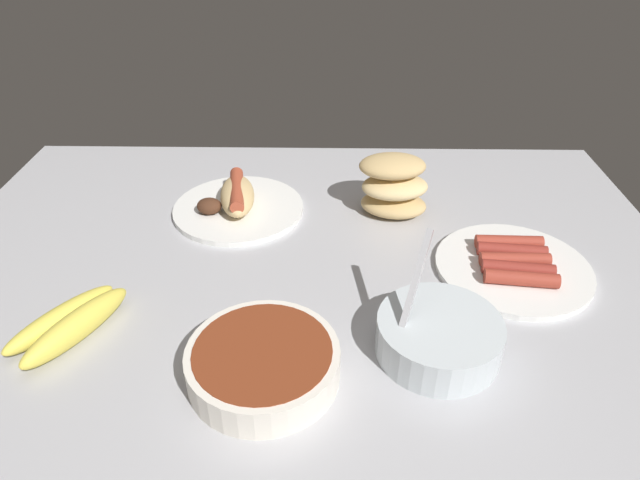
{
  "coord_description": "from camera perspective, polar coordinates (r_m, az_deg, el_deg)",
  "views": [
    {
      "loc": [
        -3.77,
        68.37,
        51.91
      ],
      "look_at": [
        -2.45,
        -4.01,
        3.0
      ],
      "focal_mm": 31.1,
      "sensor_mm": 36.0,
      "label": 1
    }
  ],
  "objects": [
    {
      "name": "bowl_coleslaw",
      "position": [
        0.73,
        12.11,
        -9.52
      ],
      "size": [
        15.9,
        15.9,
        14.64
      ],
      "color": "silver",
      "rests_on": "ground_plane"
    },
    {
      "name": "bowl_chili",
      "position": [
        0.69,
        -5.86,
        -12.36
      ],
      "size": [
        18.61,
        18.61,
        4.39
      ],
      "color": "white",
      "rests_on": "ground_plane"
    },
    {
      "name": "bread_stack",
      "position": [
        0.98,
        7.58,
        5.55
      ],
      "size": [
        13.14,
        10.52,
        10.8
      ],
      "color": "tan",
      "rests_on": "ground_plane"
    },
    {
      "name": "plate_hotdog_assembled",
      "position": [
        1.01,
        -8.55,
        3.83
      ],
      "size": [
        23.42,
        23.42,
        5.61
      ],
      "color": "white",
      "rests_on": "ground_plane"
    },
    {
      "name": "plate_sausages",
      "position": [
        0.9,
        19.29,
        -2.46
      ],
      "size": [
        23.75,
        23.75,
        3.16
      ],
      "color": "white",
      "rests_on": "ground_plane"
    },
    {
      "name": "banana_bunch",
      "position": [
        0.81,
        -24.34,
        -7.76
      ],
      "size": [
        14.63,
        17.89,
        3.93
      ],
      "color": "#E5D14C",
      "rests_on": "ground_plane"
    },
    {
      "name": "ground_plane",
      "position": [
        0.87,
        -1.67,
        -3.93
      ],
      "size": [
        120.0,
        90.0,
        3.0
      ],
      "primitive_type": "cube",
      "color": "#B2B2B7"
    }
  ]
}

